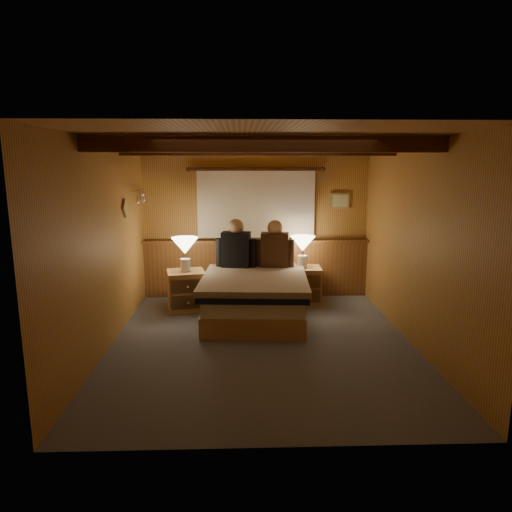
{
  "coord_description": "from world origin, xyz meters",
  "views": [
    {
      "loc": [
        -0.24,
        -5.2,
        2.1
      ],
      "look_at": [
        -0.06,
        0.4,
        0.99
      ],
      "focal_mm": 32.0,
      "sensor_mm": 36.0,
      "label": 1
    }
  ],
  "objects_px": {
    "nightstand_left": "(186,290)",
    "duffel_bag": "(193,294)",
    "bed": "(255,296)",
    "person_right": "(275,247)",
    "nightstand_right": "(304,285)",
    "lamp_right": "(303,246)",
    "person_left": "(236,247)",
    "lamp_left": "(185,248)"
  },
  "relations": [
    {
      "from": "nightstand_left",
      "to": "duffel_bag",
      "type": "xyz_separation_m",
      "value": [
        0.07,
        0.26,
        -0.12
      ]
    },
    {
      "from": "bed",
      "to": "person_right",
      "type": "bearing_deg",
      "value": 64.21
    },
    {
      "from": "bed",
      "to": "duffel_bag",
      "type": "relative_size",
      "value": 3.25
    },
    {
      "from": "person_right",
      "to": "duffel_bag",
      "type": "distance_m",
      "value": 1.45
    },
    {
      "from": "nightstand_right",
      "to": "duffel_bag",
      "type": "bearing_deg",
      "value": -177.33
    },
    {
      "from": "lamp_right",
      "to": "person_right",
      "type": "distance_m",
      "value": 0.45
    },
    {
      "from": "bed",
      "to": "nightstand_right",
      "type": "bearing_deg",
      "value": 44.62
    },
    {
      "from": "lamp_right",
      "to": "bed",
      "type": "bearing_deg",
      "value": -138.37
    },
    {
      "from": "person_left",
      "to": "lamp_right",
      "type": "bearing_deg",
      "value": 15.22
    },
    {
      "from": "lamp_left",
      "to": "lamp_right",
      "type": "xyz_separation_m",
      "value": [
        1.75,
        0.28,
        -0.03
      ]
    },
    {
      "from": "person_right",
      "to": "duffel_bag",
      "type": "xyz_separation_m",
      "value": [
        -1.25,
        0.11,
        -0.74
      ]
    },
    {
      "from": "nightstand_left",
      "to": "lamp_right",
      "type": "relative_size",
      "value": 1.27
    },
    {
      "from": "nightstand_right",
      "to": "person_right",
      "type": "relative_size",
      "value": 0.78
    },
    {
      "from": "nightstand_left",
      "to": "duffel_bag",
      "type": "height_order",
      "value": "nightstand_left"
    },
    {
      "from": "lamp_left",
      "to": "person_right",
      "type": "height_order",
      "value": "person_right"
    },
    {
      "from": "person_right",
      "to": "bed",
      "type": "bearing_deg",
      "value": -111.34
    },
    {
      "from": "nightstand_left",
      "to": "lamp_left",
      "type": "bearing_deg",
      "value": -95.83
    },
    {
      "from": "person_left",
      "to": "person_right",
      "type": "bearing_deg",
      "value": 9.66
    },
    {
      "from": "lamp_left",
      "to": "duffel_bag",
      "type": "xyz_separation_m",
      "value": [
        0.07,
        0.29,
        -0.77
      ]
    },
    {
      "from": "nightstand_right",
      "to": "person_left",
      "type": "bearing_deg",
      "value": -170.81
    },
    {
      "from": "lamp_left",
      "to": "nightstand_left",
      "type": "bearing_deg",
      "value": 96.17
    },
    {
      "from": "person_right",
      "to": "nightstand_left",
      "type": "bearing_deg",
      "value": -165.58
    },
    {
      "from": "lamp_left",
      "to": "duffel_bag",
      "type": "distance_m",
      "value": 0.82
    },
    {
      "from": "bed",
      "to": "nightstand_left",
      "type": "bearing_deg",
      "value": 161.03
    },
    {
      "from": "bed",
      "to": "person_left",
      "type": "height_order",
      "value": "person_left"
    },
    {
      "from": "nightstand_right",
      "to": "lamp_right",
      "type": "relative_size",
      "value": 1.17
    },
    {
      "from": "nightstand_left",
      "to": "person_right",
      "type": "height_order",
      "value": "person_right"
    },
    {
      "from": "person_left",
      "to": "duffel_bag",
      "type": "relative_size",
      "value": 1.28
    },
    {
      "from": "lamp_left",
      "to": "duffel_bag",
      "type": "height_order",
      "value": "lamp_left"
    },
    {
      "from": "lamp_right",
      "to": "duffel_bag",
      "type": "xyz_separation_m",
      "value": [
        -1.68,
        0.0,
        -0.74
      ]
    },
    {
      "from": "lamp_left",
      "to": "person_left",
      "type": "bearing_deg",
      "value": 13.03
    },
    {
      "from": "bed",
      "to": "person_right",
      "type": "distance_m",
      "value": 0.87
    },
    {
      "from": "duffel_bag",
      "to": "lamp_left",
      "type": "bearing_deg",
      "value": -93.05
    },
    {
      "from": "person_left",
      "to": "person_right",
      "type": "relative_size",
      "value": 1.03
    },
    {
      "from": "lamp_left",
      "to": "duffel_bag",
      "type": "relative_size",
      "value": 0.87
    },
    {
      "from": "duffel_bag",
      "to": "person_right",
      "type": "bearing_deg",
      "value": 5.52
    },
    {
      "from": "nightstand_left",
      "to": "nightstand_right",
      "type": "xyz_separation_m",
      "value": [
        1.78,
        0.26,
        -0.01
      ]
    },
    {
      "from": "lamp_right",
      "to": "duffel_bag",
      "type": "bearing_deg",
      "value": 179.87
    },
    {
      "from": "lamp_left",
      "to": "lamp_right",
      "type": "height_order",
      "value": "lamp_left"
    },
    {
      "from": "nightstand_right",
      "to": "lamp_left",
      "type": "distance_m",
      "value": 1.92
    },
    {
      "from": "nightstand_left",
      "to": "person_left",
      "type": "bearing_deg",
      "value": -1.43
    },
    {
      "from": "lamp_left",
      "to": "lamp_right",
      "type": "relative_size",
      "value": 1.04
    }
  ]
}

